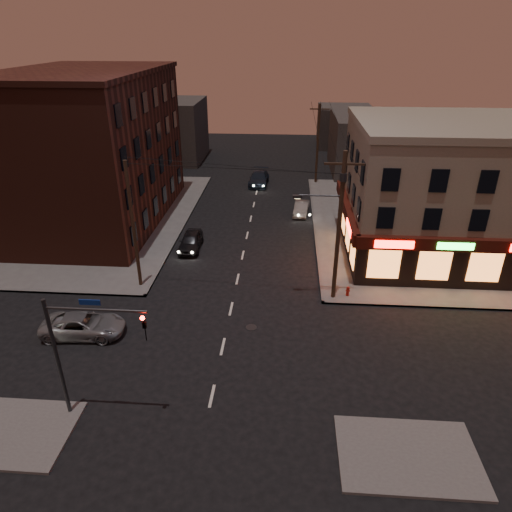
# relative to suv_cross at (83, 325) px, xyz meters

# --- Properties ---
(ground) EXTENTS (120.00, 120.00, 0.00)m
(ground) POSITION_rel_suv_cross_xyz_m (8.45, -0.57, -0.68)
(ground) COLOR black
(ground) RESTS_ON ground
(sidewalk_ne) EXTENTS (24.00, 28.00, 0.15)m
(sidewalk_ne) POSITION_rel_suv_cross_xyz_m (26.45, 18.43, -0.60)
(sidewalk_ne) COLOR #514F4C
(sidewalk_ne) RESTS_ON ground
(sidewalk_nw) EXTENTS (24.00, 28.00, 0.15)m
(sidewalk_nw) POSITION_rel_suv_cross_xyz_m (-9.55, 18.43, -0.60)
(sidewalk_nw) COLOR #514F4C
(sidewalk_nw) RESTS_ON ground
(pizza_building) EXTENTS (15.85, 12.85, 10.50)m
(pizza_building) POSITION_rel_suv_cross_xyz_m (24.38, 12.86, 4.67)
(pizza_building) COLOR gray
(pizza_building) RESTS_ON sidewalk_ne
(brick_apartment) EXTENTS (12.00, 20.00, 13.00)m
(brick_apartment) POSITION_rel_suv_cross_xyz_m (-6.05, 18.43, 5.97)
(brick_apartment) COLOR #451F16
(brick_apartment) RESTS_ON sidewalk_nw
(bg_building_ne_a) EXTENTS (10.00, 12.00, 7.00)m
(bg_building_ne_a) POSITION_rel_suv_cross_xyz_m (22.45, 37.43, 2.82)
(bg_building_ne_a) COLOR #3F3D3A
(bg_building_ne_a) RESTS_ON ground
(bg_building_nw) EXTENTS (9.00, 10.00, 8.00)m
(bg_building_nw) POSITION_rel_suv_cross_xyz_m (-4.55, 41.43, 3.32)
(bg_building_nw) COLOR #3F3D3A
(bg_building_nw) RESTS_ON ground
(bg_building_ne_b) EXTENTS (8.00, 8.00, 6.00)m
(bg_building_ne_b) POSITION_rel_suv_cross_xyz_m (20.45, 51.43, 2.32)
(bg_building_ne_b) COLOR #3F3D3A
(bg_building_ne_b) RESTS_ON ground
(utility_pole_main) EXTENTS (4.20, 0.44, 10.00)m
(utility_pole_main) POSITION_rel_suv_cross_xyz_m (15.14, 5.23, 5.08)
(utility_pole_main) COLOR #382619
(utility_pole_main) RESTS_ON sidewalk_ne
(utility_pole_far) EXTENTS (0.26, 0.26, 9.00)m
(utility_pole_far) POSITION_rel_suv_cross_xyz_m (15.25, 31.43, 3.97)
(utility_pole_far) COLOR #382619
(utility_pole_far) RESTS_ON sidewalk_ne
(utility_pole_west) EXTENTS (0.24, 0.24, 9.00)m
(utility_pole_west) POSITION_rel_suv_cross_xyz_m (1.65, 5.93, 3.97)
(utility_pole_west) COLOR #382619
(utility_pole_west) RESTS_ON sidewalk_nw
(traffic_signal) EXTENTS (4.49, 0.32, 6.47)m
(traffic_signal) POSITION_rel_suv_cross_xyz_m (2.88, -6.17, 3.48)
(traffic_signal) COLOR #333538
(traffic_signal) RESTS_ON ground
(suv_cross) EXTENTS (4.99, 2.54, 1.35)m
(suv_cross) POSITION_rel_suv_cross_xyz_m (0.00, 0.00, 0.00)
(suv_cross) COLOR gray
(suv_cross) RESTS_ON ground
(sedan_near) EXTENTS (1.76, 4.18, 1.41)m
(sedan_near) POSITION_rel_suv_cross_xyz_m (4.02, 12.34, 0.03)
(sedan_near) COLOR black
(sedan_near) RESTS_ON ground
(sedan_mid) EXTENTS (1.75, 3.90, 1.24)m
(sedan_mid) POSITION_rel_suv_cross_xyz_m (13.36, 21.01, -0.05)
(sedan_mid) COLOR slate
(sedan_mid) RESTS_ON ground
(sedan_far) EXTENTS (2.37, 5.32, 1.52)m
(sedan_far) POSITION_rel_suv_cross_xyz_m (8.53, 30.39, 0.08)
(sedan_far) COLOR #17222F
(sedan_far) RESTS_ON ground
(fire_hydrant) EXTENTS (0.32, 0.32, 0.70)m
(fire_hydrant) POSITION_rel_suv_cross_xyz_m (16.25, 5.43, -0.14)
(fire_hydrant) COLOR maroon
(fire_hydrant) RESTS_ON sidewalk_ne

